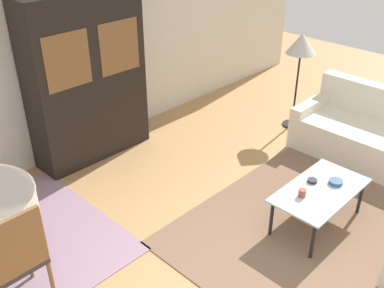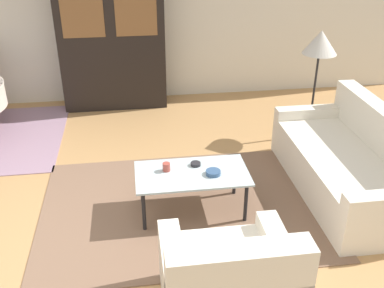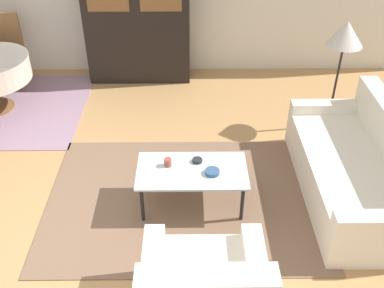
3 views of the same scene
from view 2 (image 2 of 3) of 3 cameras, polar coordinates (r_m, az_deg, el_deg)
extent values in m
plane|color=tan|center=(4.17, -14.39, -13.03)|extent=(14.00, 14.00, 0.00)
cube|color=beige|center=(6.94, -13.15, 16.06)|extent=(10.00, 0.06, 2.70)
cube|color=brown|center=(4.56, -1.23, -7.97)|extent=(2.80, 2.04, 0.01)
cube|color=silver|center=(4.97, 18.80, -3.37)|extent=(0.95, 2.01, 0.45)
cube|color=silver|center=(5.58, 15.30, 3.96)|extent=(0.95, 0.16, 0.12)
cube|color=silver|center=(3.44, 4.45, -17.56)|extent=(0.93, 0.82, 0.44)
cube|color=silver|center=(2.94, 6.05, -15.99)|extent=(0.93, 0.20, 0.39)
cube|color=silver|center=(3.20, -2.37, -14.73)|extent=(0.16, 0.82, 0.12)
cube|color=silver|center=(3.34, 11.31, -13.22)|extent=(0.16, 0.82, 0.12)
cylinder|color=black|center=(4.17, -6.14, -8.44)|extent=(0.04, 0.04, 0.41)
cylinder|color=black|center=(4.29, 6.85, -7.37)|extent=(0.04, 0.04, 0.41)
cylinder|color=black|center=(4.56, -6.41, -4.98)|extent=(0.04, 0.04, 0.41)
cylinder|color=black|center=(4.67, 5.44, -4.10)|extent=(0.04, 0.04, 0.41)
cube|color=silver|center=(4.28, 0.00, -3.78)|extent=(1.08, 0.59, 0.02)
cube|color=black|center=(6.71, -10.16, 13.33)|extent=(1.49, 0.48, 2.10)
cube|color=brown|center=(6.41, -13.79, 15.72)|extent=(0.57, 0.01, 0.63)
cube|color=brown|center=(6.39, -7.14, 16.23)|extent=(0.57, 0.01, 0.63)
cylinder|color=black|center=(6.15, 14.53, 1.17)|extent=(0.28, 0.28, 0.02)
cylinder|color=black|center=(5.93, 15.18, 6.07)|extent=(0.03, 0.03, 1.11)
cone|color=beige|center=(5.73, 16.01, 12.33)|extent=(0.42, 0.42, 0.28)
cylinder|color=#9E4238|center=(4.29, -3.27, -2.93)|extent=(0.07, 0.07, 0.08)
cylinder|color=#33517A|center=(4.24, 2.71, -3.65)|extent=(0.14, 0.14, 0.04)
cylinder|color=#232328|center=(4.38, 0.46, -2.56)|extent=(0.10, 0.10, 0.03)
camera|label=1|loc=(3.64, -70.81, 17.11)|focal=42.00mm
camera|label=3|loc=(0.72, 89.08, 51.89)|focal=42.00mm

